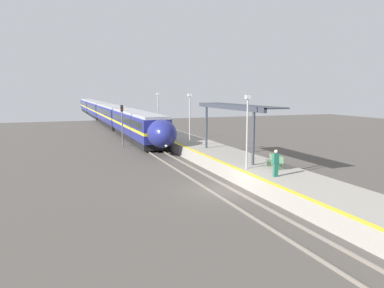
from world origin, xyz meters
TOP-DOWN VIEW (x-y plane):
  - ground_plane at (0.00, 0.00)m, footprint 120.00×120.00m
  - rail_left at (-0.72, 0.00)m, footprint 0.08×90.00m
  - rail_right at (0.72, 0.00)m, footprint 0.08×90.00m
  - train at (0.00, 54.67)m, footprint 2.93×86.17m
  - platform_right at (3.79, 0.00)m, footprint 4.33×64.00m
  - platform_bench at (4.38, 0.69)m, footprint 0.44×1.74m
  - person_waiting at (2.97, -1.53)m, footprint 0.36×0.22m
  - railway_signal at (-2.44, 21.01)m, footprint 0.28×0.28m
  - lamppost_near at (2.49, 1.25)m, footprint 0.36×0.20m
  - lamppost_mid at (2.49, 12.46)m, footprint 0.36×0.20m
  - lamppost_far at (2.49, 23.66)m, footprint 0.36×0.20m
  - station_canopy at (4.07, 6.46)m, footprint 2.02×11.59m

SIDE VIEW (x-z plane):
  - ground_plane at x=0.00m, z-range 0.00..0.00m
  - rail_left at x=-0.72m, z-range 0.00..0.15m
  - rail_right at x=0.72m, z-range 0.00..0.15m
  - platform_right at x=3.79m, z-range 0.00..1.02m
  - platform_bench at x=4.38m, z-range 1.05..1.94m
  - person_waiting at x=2.97m, z-range 1.04..2.73m
  - train at x=0.00m, z-range 0.27..3.98m
  - railway_signal at x=-2.44m, z-range 0.50..5.16m
  - lamppost_near at x=2.49m, z-range 1.39..6.36m
  - lamppost_mid at x=2.49m, z-range 1.39..6.36m
  - lamppost_far at x=2.49m, z-range 1.39..6.36m
  - station_canopy at x=4.07m, z-range 2.80..6.94m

